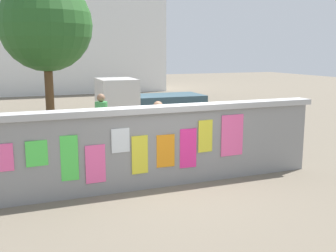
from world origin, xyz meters
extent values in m
plane|color=#6B6051|center=(0.00, 8.00, 0.00)|extent=(60.00, 60.00, 0.00)
cube|color=gray|center=(0.00, 0.00, 0.77)|extent=(6.94, 0.30, 1.54)
cube|color=#ACACAC|center=(0.00, 0.00, 1.60)|extent=(7.14, 0.42, 0.12)
cube|color=#F9599E|center=(-3.08, -0.16, 0.92)|extent=(0.43, 0.02, 0.49)
cube|color=#4CD84C|center=(-2.48, -0.16, 0.95)|extent=(0.38, 0.03, 0.47)
cube|color=#4CD84C|center=(-1.91, -0.16, 0.80)|extent=(0.32, 0.03, 0.86)
cube|color=#F9599E|center=(-1.43, -0.16, 0.64)|extent=(0.38, 0.03, 0.74)
cube|color=silver|center=(-0.93, -0.16, 1.06)|extent=(0.36, 0.03, 0.47)
cube|color=yellow|center=(-0.55, -0.16, 0.73)|extent=(0.34, 0.03, 0.77)
cube|color=orange|center=(0.00, -0.16, 0.76)|extent=(0.38, 0.03, 0.67)
cube|color=#F42D8C|center=(0.50, -0.16, 0.77)|extent=(0.37, 0.02, 0.82)
cube|color=yellow|center=(0.89, -0.16, 1.00)|extent=(0.33, 0.03, 0.68)
cube|color=#F9599E|center=(1.54, -0.16, 0.97)|extent=(0.54, 0.03, 0.89)
cylinder|color=black|center=(0.38, 4.90, 0.35)|extent=(0.70, 0.22, 0.70)
cylinder|color=black|center=(0.41, 6.20, 0.35)|extent=(0.70, 0.22, 0.70)
cylinder|color=black|center=(2.88, 4.84, 0.35)|extent=(0.70, 0.22, 0.70)
cylinder|color=black|center=(2.91, 6.14, 0.35)|extent=(0.70, 0.22, 0.70)
cube|color=silver|center=(0.50, 5.55, 1.10)|extent=(1.24, 1.53, 1.50)
cube|color=#334C59|center=(2.30, 5.50, 0.80)|extent=(2.44, 1.56, 0.90)
cylinder|color=black|center=(-1.06, 4.54, 0.30)|extent=(0.60, 0.11, 0.60)
cylinder|color=black|center=(-2.36, 4.52, 0.30)|extent=(0.60, 0.13, 0.60)
cube|color=black|center=(-1.71, 4.53, 0.58)|extent=(1.00, 0.25, 0.32)
cube|color=black|center=(-1.91, 4.53, 0.76)|extent=(0.56, 0.23, 0.10)
cube|color=#262626|center=(-1.16, 4.54, 0.85)|extent=(0.05, 0.56, 0.03)
cylinder|color=black|center=(-2.43, 2.75, 0.33)|extent=(0.66, 0.11, 0.66)
cube|color=black|center=(-2.95, 2.80, 0.51)|extent=(0.95, 0.14, 0.06)
cylinder|color=black|center=(-2.80, 2.79, 0.73)|extent=(0.03, 0.03, 0.40)
cube|color=black|center=(-2.80, 2.79, 0.93)|extent=(0.21, 0.10, 0.05)
cylinder|color=black|center=(2.40, 1.76, 0.33)|extent=(0.66, 0.10, 0.66)
cylinder|color=black|center=(3.45, 1.66, 0.33)|extent=(0.66, 0.10, 0.66)
cube|color=#1933A5|center=(2.93, 1.71, 0.51)|extent=(0.95, 0.13, 0.06)
cylinder|color=#1933A5|center=(3.08, 1.69, 0.73)|extent=(0.03, 0.03, 0.40)
cube|color=black|center=(3.08, 1.69, 0.93)|extent=(0.21, 0.10, 0.05)
cube|color=black|center=(2.45, 1.75, 0.88)|extent=(0.08, 0.44, 0.03)
cylinder|color=#BF6626|center=(0.36, 1.02, 0.40)|extent=(0.12, 0.12, 0.80)
cylinder|color=#BF6626|center=(0.25, 1.16, 0.40)|extent=(0.12, 0.12, 0.80)
cylinder|color=#3F994C|center=(0.30, 1.09, 1.10)|extent=(0.48, 0.48, 0.60)
sphere|color=#8C664C|center=(0.30, 1.09, 1.51)|extent=(0.22, 0.22, 0.22)
cylinder|color=yellow|center=(-0.51, 3.11, 0.40)|extent=(0.12, 0.12, 0.80)
cylinder|color=yellow|center=(-0.59, 3.27, 0.40)|extent=(0.12, 0.12, 0.80)
cylinder|color=#3F994C|center=(-0.55, 3.19, 1.10)|extent=(0.45, 0.45, 0.60)
sphere|color=#8C664C|center=(-0.55, 3.19, 1.51)|extent=(0.22, 0.22, 0.22)
cylinder|color=brown|center=(-1.23, 10.04, 1.23)|extent=(0.35, 0.35, 2.47)
sphere|color=#265922|center=(-1.23, 10.04, 3.79)|extent=(3.77, 3.77, 3.77)
cube|color=silver|center=(1.98, 21.94, 3.29)|extent=(10.94, 6.56, 6.58)
camera|label=1|loc=(-2.91, -7.57, 2.75)|focal=43.40mm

